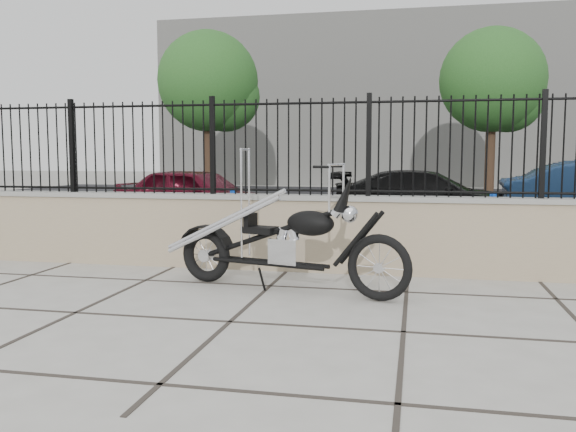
{
  "coord_description": "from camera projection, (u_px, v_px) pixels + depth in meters",
  "views": [
    {
      "loc": [
        1.58,
        -5.01,
        1.47
      ],
      "look_at": [
        0.18,
        1.62,
        0.78
      ],
      "focal_mm": 38.0,
      "sensor_mm": 36.0,
      "label": 1
    }
  ],
  "objects": [
    {
      "name": "ground_plane",
      "position": [
        230.0,
        322.0,
        5.35
      ],
      "size": [
        90.0,
        90.0,
        0.0
      ],
      "primitive_type": "plane",
      "color": "#99968E",
      "rests_on": "ground"
    },
    {
      "name": "chopper_motorcycle",
      "position": [
        282.0,
        219.0,
        6.52
      ],
      "size": [
        2.63,
        1.12,
        1.56
      ],
      "primitive_type": null,
      "rotation": [
        0.0,
        0.0,
        -0.26
      ],
      "color": "black",
      "rests_on": "ground_plane"
    },
    {
      "name": "bollard_b",
      "position": [
        492.0,
        220.0,
        9.59
      ],
      "size": [
        0.13,
        0.13,
        0.88
      ],
      "primitive_type": "cylinder",
      "rotation": [
        0.0,
        0.0,
        -0.26
      ],
      "color": "#0A35A4",
      "rests_on": "ground_plane"
    },
    {
      "name": "bollard_a",
      "position": [
        233.0,
        216.0,
        10.24
      ],
      "size": [
        0.11,
        0.11,
        0.88
      ],
      "primitive_type": "cylinder",
      "rotation": [
        0.0,
        0.0,
        -0.01
      ],
      "color": "#0C1DBA",
      "rests_on": "ground_plane"
    },
    {
      "name": "retaining_wall",
      "position": [
        289.0,
        232.0,
        7.74
      ],
      "size": [
        14.0,
        0.36,
        0.96
      ],
      "primitive_type": "cube",
      "color": "gray",
      "rests_on": "ground_plane"
    },
    {
      "name": "tree_left",
      "position": [
        208.0,
        77.0,
        21.82
      ],
      "size": [
        3.59,
        3.59,
        6.07
      ],
      "rotation": [
        0.0,
        0.0,
        0.05
      ],
      "color": "#382619",
      "rests_on": "ground_plane"
    },
    {
      "name": "car_red",
      "position": [
        197.0,
        197.0,
        12.44
      ],
      "size": [
        3.82,
        2.26,
        1.22
      ],
      "primitive_type": "imported",
      "rotation": [
        0.0,
        0.0,
        1.33
      ],
      "color": "#4B0A18",
      "rests_on": "parking_lot"
    },
    {
      "name": "background_building",
      "position": [
        386.0,
        104.0,
        30.75
      ],
      "size": [
        22.0,
        6.0,
        8.0
      ],
      "primitive_type": "cube",
      "color": "beige",
      "rests_on": "ground_plane"
    },
    {
      "name": "iron_fence",
      "position": [
        289.0,
        147.0,
        7.63
      ],
      "size": [
        14.0,
        0.08,
        1.2
      ],
      "primitive_type": "cube",
      "color": "black",
      "rests_on": "retaining_wall"
    },
    {
      "name": "parking_lot",
      "position": [
        360.0,
        206.0,
        17.52
      ],
      "size": [
        30.0,
        30.0,
        0.0
      ],
      "primitive_type": "plane",
      "color": "black",
      "rests_on": "ground"
    },
    {
      "name": "tree_right",
      "position": [
        493.0,
        75.0,
        20.22
      ],
      "size": [
        3.46,
        3.46,
        5.85
      ],
      "rotation": [
        0.0,
        0.0,
        0.13
      ],
      "color": "#382619",
      "rests_on": "ground_plane"
    },
    {
      "name": "car_black",
      "position": [
        427.0,
        198.0,
        12.71
      ],
      "size": [
        4.0,
        1.78,
        1.14
      ],
      "primitive_type": "imported",
      "rotation": [
        0.0,
        0.0,
        1.52
      ],
      "color": "black",
      "rests_on": "parking_lot"
    }
  ]
}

